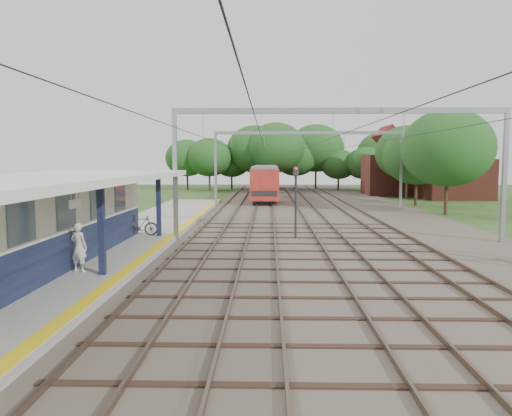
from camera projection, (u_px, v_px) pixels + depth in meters
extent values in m
plane|color=#2D4C1E|center=(274.00, 351.00, 11.29)|extent=(160.00, 160.00, 0.00)
cube|color=#473D33|center=(318.00, 213.00, 41.05)|extent=(18.00, 90.00, 0.10)
cube|color=gray|center=(124.00, 242.00, 25.40)|extent=(5.00, 52.00, 0.35)
cube|color=yellow|center=(168.00, 239.00, 25.32)|extent=(0.45, 52.00, 0.01)
cube|color=beige|center=(29.00, 222.00, 18.29)|extent=(3.20, 18.00, 3.40)
cube|color=#101632|center=(74.00, 249.00, 18.34)|extent=(0.06, 18.00, 1.40)
cube|color=slate|center=(73.00, 209.00, 18.20)|extent=(0.05, 16.00, 1.30)
cube|color=#101632|center=(101.00, 229.00, 17.23)|extent=(0.22, 0.22, 3.20)
cube|color=#101632|center=(159.00, 206.00, 26.18)|extent=(0.22, 0.22, 3.20)
cube|color=silver|center=(45.00, 179.00, 17.11)|extent=(6.40, 20.00, 0.24)
cube|color=white|center=(75.00, 204.00, 15.14)|extent=(0.06, 0.85, 0.26)
cube|color=brown|center=(219.00, 211.00, 41.24)|extent=(0.07, 88.00, 0.15)
cube|color=brown|center=(236.00, 211.00, 41.20)|extent=(0.07, 88.00, 0.15)
cube|color=brown|center=(255.00, 211.00, 41.16)|extent=(0.07, 88.00, 0.15)
cube|color=brown|center=(273.00, 211.00, 41.13)|extent=(0.07, 88.00, 0.15)
cube|color=brown|center=(300.00, 211.00, 41.07)|extent=(0.07, 88.00, 0.15)
cube|color=brown|center=(317.00, 211.00, 41.04)|extent=(0.07, 88.00, 0.15)
cube|color=brown|center=(344.00, 211.00, 40.98)|extent=(0.07, 88.00, 0.15)
cube|color=brown|center=(361.00, 211.00, 40.95)|extent=(0.07, 88.00, 0.15)
cube|color=gray|center=(175.00, 176.00, 26.02)|extent=(0.22, 0.22, 7.00)
cube|color=gray|center=(504.00, 176.00, 25.59)|extent=(0.22, 0.22, 7.00)
cube|color=gray|center=(339.00, 111.00, 25.49)|extent=(17.00, 0.20, 0.30)
cube|color=gray|center=(216.00, 170.00, 45.92)|extent=(0.22, 0.22, 7.00)
cube|color=gray|center=(401.00, 170.00, 45.50)|extent=(0.22, 0.22, 7.00)
cube|color=gray|center=(308.00, 133.00, 45.39)|extent=(17.00, 0.20, 0.30)
cylinder|color=black|center=(227.00, 146.00, 40.72)|extent=(0.02, 88.00, 0.02)
cylinder|color=black|center=(264.00, 146.00, 40.64)|extent=(0.02, 88.00, 0.02)
cylinder|color=black|center=(309.00, 146.00, 40.55)|extent=(0.02, 88.00, 0.02)
cylinder|color=black|center=(354.00, 146.00, 40.46)|extent=(0.02, 88.00, 0.02)
cylinder|color=#382619|center=(200.00, 181.00, 72.12)|extent=(0.28, 0.28, 2.88)
ellipsoid|color=#1C4C1B|center=(200.00, 156.00, 71.78)|extent=(6.72, 6.72, 5.76)
cylinder|color=#382619|center=(242.00, 181.00, 73.97)|extent=(0.28, 0.28, 2.52)
ellipsoid|color=#1C4C1B|center=(242.00, 161.00, 73.68)|extent=(5.88, 5.88, 5.04)
cylinder|color=#382619|center=(283.00, 180.00, 70.80)|extent=(0.28, 0.28, 3.24)
ellipsoid|color=#1C4C1B|center=(284.00, 152.00, 70.43)|extent=(7.56, 7.56, 6.48)
cylinder|color=#382619|center=(324.00, 181.00, 72.67)|extent=(0.28, 0.28, 2.70)
ellipsoid|color=#1C4C1B|center=(324.00, 158.00, 72.36)|extent=(6.30, 6.30, 5.40)
cylinder|color=#382619|center=(418.00, 192.00, 48.63)|extent=(0.28, 0.28, 2.52)
ellipsoid|color=#1C4C1B|center=(419.00, 160.00, 48.34)|extent=(5.88, 5.88, 5.04)
cylinder|color=#382619|center=(385.00, 183.00, 64.53)|extent=(0.28, 0.28, 2.88)
ellipsoid|color=#1C4C1B|center=(386.00, 156.00, 64.20)|extent=(6.72, 6.72, 5.76)
cube|color=brown|center=(455.00, 179.00, 56.34)|extent=(7.00, 6.00, 4.50)
cube|color=maroon|center=(456.00, 151.00, 56.04)|extent=(4.99, 6.12, 4.99)
cube|color=brown|center=(397.00, 175.00, 62.41)|extent=(8.00, 6.00, 5.00)
cube|color=maroon|center=(398.00, 148.00, 62.09)|extent=(5.52, 6.12, 5.52)
imported|color=beige|center=(79.00, 247.00, 17.72)|extent=(0.75, 0.61, 1.78)
imported|color=black|center=(140.00, 225.00, 26.31)|extent=(1.89, 0.86, 1.10)
cube|color=black|center=(265.00, 197.00, 54.73)|extent=(2.19, 15.64, 0.44)
cube|color=maroon|center=(265.00, 182.00, 54.57)|extent=(2.74, 17.00, 2.95)
cube|color=black|center=(265.00, 179.00, 54.54)|extent=(2.78, 15.64, 0.85)
cube|color=slate|center=(265.00, 167.00, 54.42)|extent=(2.52, 17.00, 0.28)
cube|color=black|center=(266.00, 188.00, 72.25)|extent=(2.19, 15.64, 0.44)
cube|color=maroon|center=(266.00, 177.00, 72.09)|extent=(2.74, 17.00, 2.95)
cube|color=black|center=(266.00, 175.00, 72.06)|extent=(2.78, 15.64, 0.85)
cube|color=slate|center=(266.00, 166.00, 71.94)|extent=(2.52, 17.00, 0.28)
cylinder|color=black|center=(296.00, 207.00, 26.90)|extent=(0.15, 0.15, 3.64)
cube|color=black|center=(296.00, 171.00, 26.72)|extent=(0.31, 0.23, 0.50)
sphere|color=red|center=(296.00, 169.00, 26.61)|extent=(0.13, 0.13, 0.13)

